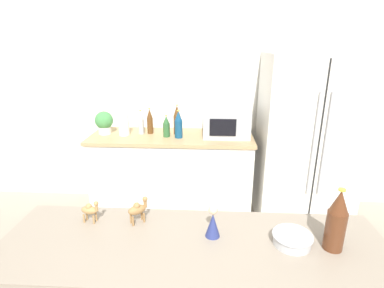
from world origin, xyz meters
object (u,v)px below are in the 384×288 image
(back_bottle_0, at_px, (141,123))
(camel_figurine, at_px, (138,209))
(potted_plant, at_px, (104,122))
(wise_man_figurine_crimson, at_px, (213,223))
(wine_bottle, at_px, (337,221))
(camel_figurine_second, at_px, (90,210))
(fruit_bowl, at_px, (292,239))
(paper_towel_roll, at_px, (124,125))
(back_bottle_3, at_px, (150,121))
(back_bottle_1, at_px, (166,127))
(back_bottle_2, at_px, (177,120))
(back_bottle_4, at_px, (179,125))
(refrigerator, at_px, (306,142))
(microwave, at_px, (226,123))

(back_bottle_0, bearing_deg, camel_figurine, -77.98)
(potted_plant, height_order, wise_man_figurine_crimson, potted_plant)
(potted_plant, relative_size, wine_bottle, 0.82)
(camel_figurine_second, bearing_deg, fruit_bowl, -7.21)
(paper_towel_roll, bearing_deg, back_bottle_3, 17.05)
(potted_plant, distance_m, back_bottle_1, 0.69)
(back_bottle_3, relative_size, fruit_bowl, 1.51)
(back_bottle_0, height_order, camel_figurine, back_bottle_0)
(back_bottle_0, height_order, fruit_bowl, back_bottle_0)
(back_bottle_2, relative_size, back_bottle_4, 1.10)
(back_bottle_2, distance_m, fruit_bowl, 2.05)
(wine_bottle, distance_m, wise_man_figurine_crimson, 0.55)
(back_bottle_3, height_order, camel_figurine, back_bottle_3)
(potted_plant, xyz_separation_m, back_bottle_0, (0.40, 0.02, -0.01))
(back_bottle_1, distance_m, camel_figurine, 1.67)
(refrigerator, xyz_separation_m, back_bottle_4, (-1.31, -0.01, 0.16))
(microwave, distance_m, back_bottle_1, 0.63)
(back_bottle_4, height_order, camel_figurine_second, back_bottle_4)
(fruit_bowl, distance_m, camel_figurine_second, 1.01)
(refrigerator, distance_m, camel_figurine, 2.14)
(back_bottle_4, xyz_separation_m, fruit_bowl, (0.71, -1.78, -0.05))
(refrigerator, bearing_deg, back_bottle_3, 175.41)
(refrigerator, height_order, potted_plant, refrigerator)
(paper_towel_roll, bearing_deg, back_bottle_4, -5.44)
(camel_figurine_second, relative_size, wise_man_figurine_crimson, 0.74)
(back_bottle_2, height_order, camel_figurine_second, back_bottle_2)
(back_bottle_0, height_order, wise_man_figurine_crimson, back_bottle_0)
(back_bottle_1, xyz_separation_m, camel_figurine_second, (-0.16, -1.68, 0.02))
(back_bottle_2, bearing_deg, camel_figurine, -90.46)
(camel_figurine, bearing_deg, refrigerator, 50.69)
(back_bottle_1, relative_size, camel_figurine, 1.69)
(wine_bottle, xyz_separation_m, fruit_bowl, (-0.18, 0.02, -0.11))
(microwave, distance_m, camel_figurine, 1.82)
(back_bottle_4, height_order, fruit_bowl, back_bottle_4)
(back_bottle_3, relative_size, wine_bottle, 0.94)
(back_bottle_0, distance_m, back_bottle_2, 0.39)
(microwave, bearing_deg, wine_bottle, -78.43)
(paper_towel_roll, distance_m, back_bottle_4, 0.59)
(paper_towel_roll, height_order, wine_bottle, wine_bottle)
(microwave, xyz_separation_m, back_bottle_3, (-0.82, 0.04, -0.01))
(wine_bottle, bearing_deg, camel_figurine_second, 173.06)
(paper_towel_roll, height_order, fruit_bowl, paper_towel_roll)
(back_bottle_1, bearing_deg, back_bottle_2, 46.41)
(microwave, relative_size, fruit_bowl, 2.59)
(paper_towel_roll, relative_size, back_bottle_1, 0.99)
(microwave, xyz_separation_m, fruit_bowl, (0.21, -1.87, -0.06))
(back_bottle_0, distance_m, back_bottle_1, 0.30)
(back_bottle_0, bearing_deg, back_bottle_4, -14.68)
(back_bottle_1, bearing_deg, paper_towel_roll, 176.10)
(refrigerator, bearing_deg, wine_bottle, -103.35)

